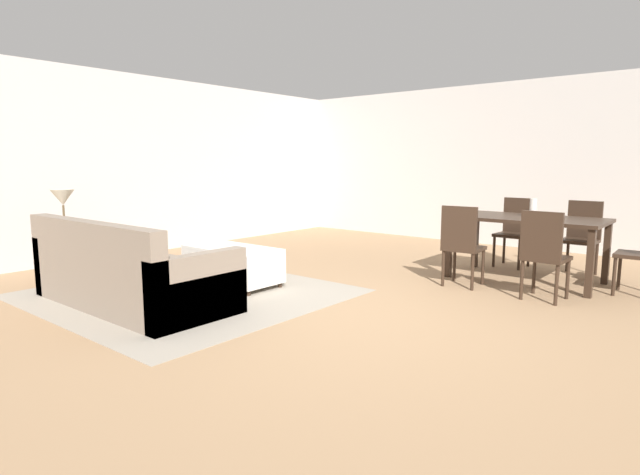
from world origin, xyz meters
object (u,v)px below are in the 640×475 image
Objects in this scene: dining_chair_far_right at (582,233)px; table_lamp at (63,199)px; couch at (129,276)px; dining_table at (527,225)px; dining_chair_far_left at (515,228)px; vase_centerpiece at (533,208)px; dining_chair_near_left at (461,241)px; ottoman_table at (233,263)px; side_table at (66,245)px; dining_chair_near_right at (544,250)px.

table_lamp is at bearing -136.05° from dining_chair_far_right.
couch reaches higher than dining_table.
dining_table is 1.84× the size of dining_chair_far_left.
vase_centerpiece is (4.11, 3.57, -0.11)m from table_lamp.
dining_chair_near_left is at bearing -91.39° from dining_chair_far_left.
dining_chair_far_right is at bearing 61.24° from dining_chair_near_left.
dining_chair_near_left is 1.00× the size of dining_chair_far_right.
table_lamp is at bearing -130.07° from dining_chair_far_left.
vase_centerpiece is at bearing 43.08° from ottoman_table.
couch is 2.41× the size of dining_chair_near_left.
side_table is at bearing -136.05° from dining_chair_far_right.
vase_centerpiece reaches higher than dining_chair_near_right.
couch is at bearing -128.48° from dining_chair_near_left.
dining_chair_near_left is 1.61m from dining_chair_far_left.
couch is 10.24× the size of vase_centerpiece.
ottoman_table is 4.31m from dining_chair_far_right.
dining_chair_far_right reaches higher than side_table.
couch is 5.34m from dining_chair_far_right.
table_lamp is at bearing -142.96° from ottoman_table.
dining_chair_near_left is (2.06, 1.57, 0.27)m from ottoman_table.
dining_table is at bearing -118.08° from dining_chair_far_right.
vase_centerpiece is at bearing 114.35° from dining_chair_near_right.
ottoman_table is 1.23× the size of dining_chair_far_left.
dining_chair_far_right is (0.87, 1.58, 0.00)m from dining_chair_near_left.
dining_chair_far_left is (3.65, 4.34, -0.46)m from table_lamp.
dining_chair_far_right is at bearing 61.92° from dining_table.
vase_centerpiece is at bearing 53.11° from couch.
dining_table is 7.84× the size of vase_centerpiece.
ottoman_table is at bearing 37.04° from table_lamp.
dining_chair_near_left is at bearing -121.09° from vase_centerpiece.
ottoman_table is 3.47m from dining_table.
dining_chair_near_right is 1.63m from dining_chair_far_right.
dining_chair_near_left is at bearing 177.25° from dining_chair_near_right.
table_lamp is 6.24m from dining_chair_far_right.
dining_table is at bearing 53.37° from couch.
table_lamp reaches higher than ottoman_table.
dining_table is (2.51, 2.36, 0.42)m from ottoman_table.
couch is 1.42m from side_table.
dining_chair_near_right reaches higher than dining_table.
dining_chair_far_left is at bearing 88.61° from dining_chair_near_left.
vase_centerpiece is at bearing 34.03° from dining_table.
couch is at bearing -126.63° from dining_table.
dining_chair_near_left is at bearing -119.42° from dining_table.
ottoman_table is at bearing -136.75° from dining_table.
dining_chair_near_right is 1.02m from vase_centerpiece.
dining_table is (4.06, 3.53, 0.22)m from side_table.
vase_centerpiece reaches higher than dining_chair_far_left.
dining_chair_far_left is (0.04, 1.60, 0.00)m from dining_chair_near_left.
dining_table is at bearing 43.25° from ottoman_table.
couch is 4.14m from dining_chair_near_right.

